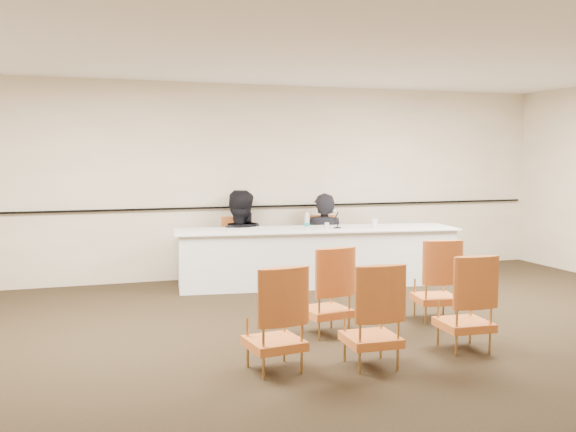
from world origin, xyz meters
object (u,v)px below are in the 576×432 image
at_px(panelist_second, 238,254).
at_px(coffee_cup, 374,223).
at_px(aud_chair_back_right, 464,301).
at_px(panel_table, 317,256).
at_px(panelist_second_chair, 238,249).
at_px(panelist_main_chair, 324,246).
at_px(aud_chair_back_mid, 371,314).
at_px(aud_chair_front_right, 435,279).
at_px(aud_chair_front_mid, 326,290).
at_px(microphone, 337,219).
at_px(aud_chair_back_left, 274,318).
at_px(panelist_main, 324,252).
at_px(water_bottle, 307,221).
at_px(drinking_glass, 327,226).

bearing_deg(panelist_second, coffee_cup, 167.76).
bearing_deg(aud_chair_back_right, panelist_second, 109.79).
xyz_separation_m(panel_table, panelist_second_chair, (-1.01, 0.74, 0.06)).
distance_m(panelist_main_chair, panelist_second, 1.36).
bearing_deg(panelist_second, panel_table, 158.79).
bearing_deg(aud_chair_back_mid, coffee_cup, 65.79).
height_order(panelist_second, aud_chair_front_right, panelist_second).
relative_size(panel_table, aud_chair_front_mid, 4.36).
relative_size(panelist_second_chair, microphone, 3.41).
height_order(panel_table, panelist_second, panelist_second).
distance_m(panel_table, panelist_main_chair, 0.65).
bearing_deg(microphone, aud_chair_back_left, -113.75).
xyz_separation_m(coffee_cup, aud_chair_back_left, (-2.55, -3.27, -0.42)).
bearing_deg(microphone, coffee_cup, -4.93).
bearing_deg(panelist_second_chair, aud_chair_back_right, -66.12).
bearing_deg(panelist_main_chair, aud_chair_back_right, -84.07).
height_order(panelist_main, panelist_second_chair, panelist_main).
height_order(panelist_second_chair, aud_chair_back_left, same).
relative_size(panelist_second, water_bottle, 7.84).
bearing_deg(water_bottle, aud_chair_front_mid, -105.61).
bearing_deg(panelist_main, panelist_second_chair, 19.88).
bearing_deg(panel_table, aud_chair_front_right, -69.02).
relative_size(panel_table, aud_chair_back_mid, 4.36).
distance_m(drinking_glass, aud_chair_front_right, 2.32).
bearing_deg(aud_chair_back_left, aud_chair_front_right, 19.04).
relative_size(drinking_glass, aud_chair_front_mid, 0.11).
height_order(panel_table, aud_chair_front_right, aud_chair_front_right).
bearing_deg(microphone, drinking_glass, -162.58).
height_order(aud_chair_front_mid, aud_chair_front_right, same).
relative_size(panel_table, drinking_glass, 41.40).
relative_size(coffee_cup, aud_chair_back_mid, 0.15).
relative_size(water_bottle, aud_chair_front_right, 0.26).
bearing_deg(microphone, aud_chair_front_mid, -108.29).
distance_m(panelist_main, aud_chair_front_right, 2.93).
height_order(panel_table, coffee_cup, coffee_cup).
bearing_deg(coffee_cup, panel_table, 165.93).
distance_m(water_bottle, drinking_glass, 0.30).
relative_size(panelist_main_chair, panelist_second_chair, 1.00).
bearing_deg(aud_chair_front_right, panelist_second_chair, 126.15).
bearing_deg(aud_chair_front_right, aud_chair_back_mid, -129.05).
distance_m(water_bottle, coffee_cup, 1.02).
distance_m(aud_chair_front_mid, aud_chair_front_right, 1.44).
distance_m(panelist_second_chair, aud_chair_back_right, 4.37).
height_order(drinking_glass, aud_chair_back_right, aud_chair_back_right).
bearing_deg(panelist_second, drinking_glass, 157.22).
height_order(panelist_second_chair, aud_chair_front_right, same).
bearing_deg(microphone, panelist_second_chair, 154.24).
xyz_separation_m(drinking_glass, aud_chair_front_right, (0.46, -2.23, -0.41)).
bearing_deg(water_bottle, drinking_glass, -16.42).
xyz_separation_m(coffee_cup, aud_chair_front_mid, (-1.70, -2.33, -0.42)).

